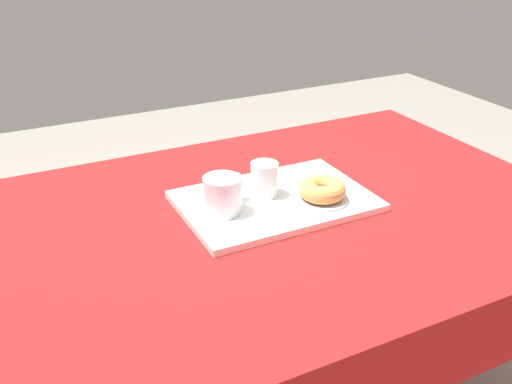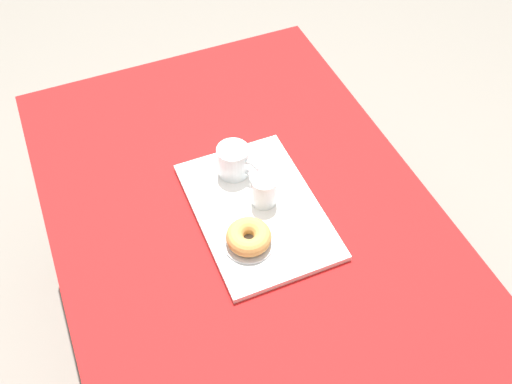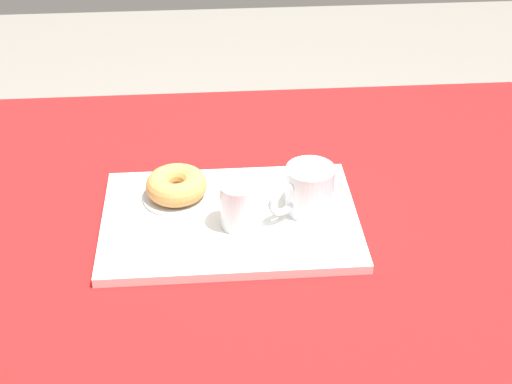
% 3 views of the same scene
% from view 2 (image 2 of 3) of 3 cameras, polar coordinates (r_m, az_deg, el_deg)
% --- Properties ---
extents(ground_plane, '(6.00, 6.00, 0.00)m').
position_cam_2_polar(ground_plane, '(2.14, -0.75, -14.33)').
color(ground_plane, gray).
extents(dining_table, '(1.43, 0.98, 0.73)m').
position_cam_2_polar(dining_table, '(1.58, -0.99, -4.22)').
color(dining_table, red).
rests_on(dining_table, ground).
extents(serving_tray, '(0.45, 0.31, 0.02)m').
position_cam_2_polar(serving_tray, '(1.52, 0.09, -1.77)').
color(serving_tray, white).
rests_on(serving_tray, dining_table).
extents(tea_mug_left, '(0.12, 0.10, 0.09)m').
position_cam_2_polar(tea_mug_left, '(1.56, -2.19, 3.00)').
color(tea_mug_left, white).
rests_on(tea_mug_left, serving_tray).
extents(water_glass_near, '(0.07, 0.07, 0.08)m').
position_cam_2_polar(water_glass_near, '(1.49, 0.80, 0.03)').
color(water_glass_near, white).
rests_on(water_glass_near, serving_tray).
extents(donut_plate_left, '(0.13, 0.13, 0.01)m').
position_cam_2_polar(donut_plate_left, '(1.44, -0.71, -4.99)').
color(donut_plate_left, silver).
rests_on(donut_plate_left, serving_tray).
extents(sugar_donut_left, '(0.11, 0.11, 0.04)m').
position_cam_2_polar(sugar_donut_left, '(1.42, -0.72, -4.41)').
color(sugar_donut_left, tan).
rests_on(sugar_donut_left, donut_plate_left).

